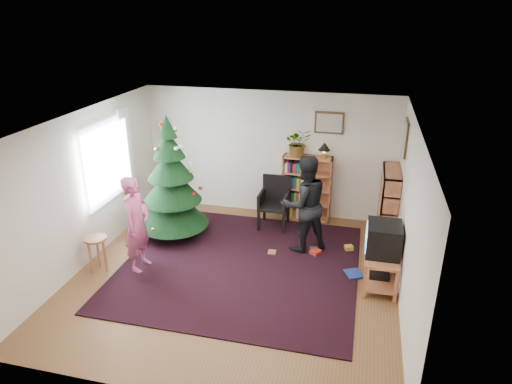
% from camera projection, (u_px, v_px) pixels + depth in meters
% --- Properties ---
extents(floor, '(5.00, 5.00, 0.00)m').
position_uv_depth(floor, '(235.00, 275.00, 7.28)').
color(floor, brown).
rests_on(floor, ground).
extents(ceiling, '(5.00, 5.00, 0.00)m').
position_uv_depth(ceiling, '(232.00, 122.00, 6.32)').
color(ceiling, white).
rests_on(ceiling, wall_back).
extents(wall_back, '(5.00, 0.02, 2.50)m').
position_uv_depth(wall_back, '(269.00, 154.00, 9.04)').
color(wall_back, silver).
rests_on(wall_back, floor).
extents(wall_front, '(5.00, 0.02, 2.50)m').
position_uv_depth(wall_front, '(164.00, 303.00, 4.55)').
color(wall_front, silver).
rests_on(wall_front, floor).
extents(wall_left, '(0.02, 5.00, 2.50)m').
position_uv_depth(wall_left, '(85.00, 189.00, 7.34)').
color(wall_left, silver).
rests_on(wall_left, floor).
extents(wall_right, '(0.02, 5.00, 2.50)m').
position_uv_depth(wall_right, '(409.00, 221.00, 6.26)').
color(wall_right, silver).
rests_on(wall_right, floor).
extents(rug, '(3.80, 3.60, 0.02)m').
position_uv_depth(rug, '(240.00, 265.00, 7.54)').
color(rug, black).
rests_on(rug, floor).
extents(window_pane, '(0.04, 1.20, 1.40)m').
position_uv_depth(window_pane, '(104.00, 163.00, 7.77)').
color(window_pane, silver).
rests_on(window_pane, wall_left).
extents(curtain, '(0.06, 0.35, 1.60)m').
position_uv_depth(curtain, '(127.00, 151.00, 8.39)').
color(curtain, white).
rests_on(curtain, wall_left).
extents(picture_back, '(0.55, 0.03, 0.42)m').
position_uv_depth(picture_back, '(329.00, 123.00, 8.50)').
color(picture_back, '#4C3319').
rests_on(picture_back, wall_back).
extents(picture_right, '(0.03, 0.50, 0.60)m').
position_uv_depth(picture_right, '(406.00, 138.00, 7.56)').
color(picture_right, '#4C3319').
rests_on(picture_right, wall_right).
extents(christmas_tree, '(1.26, 1.26, 2.29)m').
position_uv_depth(christmas_tree, '(172.00, 188.00, 8.16)').
color(christmas_tree, '#3F2816').
rests_on(christmas_tree, rug).
extents(bookshelf_back, '(0.95, 0.30, 1.30)m').
position_uv_depth(bookshelf_back, '(306.00, 188.00, 8.95)').
color(bookshelf_back, '#AD633E').
rests_on(bookshelf_back, floor).
extents(bookshelf_right, '(0.30, 0.95, 1.30)m').
position_uv_depth(bookshelf_right, '(388.00, 203.00, 8.24)').
color(bookshelf_right, '#AD633E').
rests_on(bookshelf_right, floor).
extents(tv_stand, '(0.50, 0.90, 0.55)m').
position_uv_depth(tv_stand, '(380.00, 266.00, 6.93)').
color(tv_stand, '#AD633E').
rests_on(tv_stand, floor).
extents(crt_tv, '(0.51, 0.54, 0.48)m').
position_uv_depth(crt_tv, '(384.00, 239.00, 6.75)').
color(crt_tv, black).
rests_on(crt_tv, tv_stand).
extents(armchair, '(0.54, 0.54, 0.98)m').
position_uv_depth(armchair, '(275.00, 200.00, 8.74)').
color(armchair, black).
rests_on(armchair, rug).
extents(stool, '(0.35, 0.35, 0.59)m').
position_uv_depth(stool, '(96.00, 245.00, 7.27)').
color(stool, '#AD633E').
rests_on(stool, floor).
extents(person_standing, '(0.41, 0.60, 1.59)m').
position_uv_depth(person_standing, '(137.00, 224.00, 7.19)').
color(person_standing, '#BC4B79').
rests_on(person_standing, rug).
extents(person_by_chair, '(1.06, 1.00, 1.72)m').
position_uv_depth(person_by_chair, '(304.00, 204.00, 7.73)').
color(person_by_chair, black).
rests_on(person_by_chair, rug).
extents(potted_plant, '(0.60, 0.56, 0.54)m').
position_uv_depth(potted_plant, '(298.00, 142.00, 8.64)').
color(potted_plant, gray).
rests_on(potted_plant, bookshelf_back).
extents(table_lamp, '(0.23, 0.23, 0.31)m').
position_uv_depth(table_lamp, '(324.00, 147.00, 8.56)').
color(table_lamp, '#A57F33').
rests_on(table_lamp, bookshelf_back).
extents(floor_clutter, '(1.61, 0.97, 0.08)m').
position_uv_depth(floor_clutter, '(320.00, 254.00, 7.80)').
color(floor_clutter, '#A51E19').
rests_on(floor_clutter, rug).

